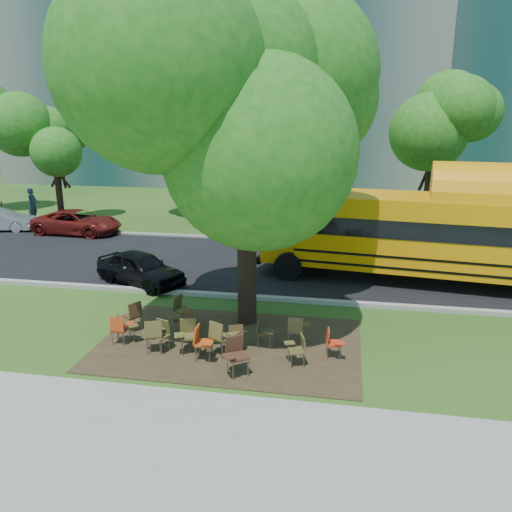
% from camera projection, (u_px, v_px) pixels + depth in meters
% --- Properties ---
extents(ground, '(160.00, 160.00, 0.00)m').
position_uv_depth(ground, '(199.00, 334.00, 14.16)').
color(ground, '#234917').
rests_on(ground, ground).
extents(sidewalk, '(60.00, 4.00, 0.04)m').
position_uv_depth(sidewalk, '(123.00, 443.00, 9.42)').
color(sidewalk, gray).
rests_on(sidewalk, ground).
extents(dirt_patch, '(7.00, 4.50, 0.03)m').
position_uv_depth(dirt_patch, '(229.00, 344.00, 13.51)').
color(dirt_patch, '#382819').
rests_on(dirt_patch, ground).
extents(asphalt_road, '(80.00, 8.00, 0.04)m').
position_uv_depth(asphalt_road, '(247.00, 264.00, 20.79)').
color(asphalt_road, black).
rests_on(asphalt_road, ground).
extents(kerb_near, '(80.00, 0.25, 0.14)m').
position_uv_depth(kerb_near, '(224.00, 295.00, 16.98)').
color(kerb_near, gray).
rests_on(kerb_near, ground).
extents(kerb_far, '(80.00, 0.25, 0.14)m').
position_uv_depth(kerb_far, '(264.00, 239.00, 24.65)').
color(kerb_far, gray).
rests_on(kerb_far, ground).
extents(building_main, '(38.00, 16.00, 22.00)m').
position_uv_depth(building_main, '(224.00, 60.00, 46.64)').
color(building_main, slate).
rests_on(building_main, ground).
extents(bg_tree_0, '(5.20, 5.20, 7.18)m').
position_uv_depth(bg_tree_0, '(54.00, 142.00, 27.30)').
color(bg_tree_0, black).
rests_on(bg_tree_0, ground).
extents(bg_tree_2, '(4.80, 4.80, 6.62)m').
position_uv_depth(bg_tree_2, '(193.00, 147.00, 29.03)').
color(bg_tree_2, black).
rests_on(bg_tree_2, ground).
extents(bg_tree_3, '(5.60, 5.60, 7.84)m').
position_uv_depth(bg_tree_3, '(433.00, 135.00, 24.67)').
color(bg_tree_3, black).
rests_on(bg_tree_3, ground).
extents(main_tree, '(7.20, 7.20, 9.25)m').
position_uv_depth(main_tree, '(246.00, 129.00, 13.43)').
color(main_tree, black).
rests_on(main_tree, ground).
extents(school_bus, '(13.33, 4.43, 3.20)m').
position_uv_depth(school_bus, '(460.00, 236.00, 17.76)').
color(school_bus, orange).
rests_on(school_bus, ground).
extents(chair_0, '(0.55, 0.51, 0.84)m').
position_uv_depth(chair_0, '(120.00, 327.00, 13.36)').
color(chair_0, '#B13812').
rests_on(chair_0, ground).
extents(chair_1, '(0.71, 0.56, 0.83)m').
position_uv_depth(chair_1, '(124.00, 326.00, 13.45)').
color(chair_1, '#4E4622').
rests_on(chair_1, ground).
extents(chair_2, '(0.64, 0.72, 0.94)m').
position_uv_depth(chair_2, '(155.00, 332.00, 12.89)').
color(chair_2, brown).
rests_on(chair_2, ground).
extents(chair_3, '(0.70, 0.55, 0.87)m').
position_uv_depth(chair_3, '(160.00, 332.00, 12.97)').
color(chair_3, brown).
rests_on(chair_3, ground).
extents(chair_4, '(0.80, 0.63, 0.96)m').
position_uv_depth(chair_4, '(221.00, 335.00, 12.70)').
color(chair_4, brown).
rests_on(chair_4, ground).
extents(chair_5, '(0.64, 0.81, 0.97)m').
position_uv_depth(chair_5, '(235.00, 352.00, 11.77)').
color(chair_5, '#492A1A').
rests_on(chair_5, ground).
extents(chair_6, '(0.61, 0.55, 0.81)m').
position_uv_depth(chair_6, '(298.00, 347.00, 12.24)').
color(chair_6, brown).
rests_on(chair_6, ground).
extents(chair_7, '(0.51, 0.52, 0.78)m').
position_uv_depth(chair_7, '(332.00, 341.00, 12.62)').
color(chair_7, red).
rests_on(chair_7, ground).
extents(chair_8, '(0.60, 0.77, 0.91)m').
position_uv_depth(chair_8, '(134.00, 313.00, 14.19)').
color(chair_8, '#492E1A').
rests_on(chair_8, ground).
extents(chair_9, '(0.77, 0.61, 0.90)m').
position_uv_depth(chair_9, '(184.00, 318.00, 13.83)').
color(chair_9, '#4F311C').
rests_on(chair_9, ground).
extents(chair_10, '(0.56, 0.72, 0.93)m').
position_uv_depth(chair_10, '(181.00, 308.00, 14.53)').
color(chair_10, '#4C4821').
rests_on(chair_10, ground).
extents(chair_11, '(0.55, 0.63, 0.81)m').
position_uv_depth(chair_11, '(236.00, 334.00, 12.94)').
color(chair_11, '#4D361B').
rests_on(chair_11, ground).
extents(chair_12, '(0.49, 0.56, 0.84)m').
position_uv_depth(chair_12, '(263.00, 329.00, 13.21)').
color(chair_12, '#42371C').
rests_on(chair_12, ground).
extents(chair_13, '(0.57, 0.51, 0.87)m').
position_uv_depth(chair_13, '(297.00, 328.00, 13.25)').
color(chair_13, brown).
rests_on(chair_13, ground).
extents(chair_14, '(0.55, 0.59, 0.91)m').
position_uv_depth(chair_14, '(201.00, 340.00, 12.49)').
color(chair_14, '#C14414').
rests_on(chair_14, ground).
extents(chair_15, '(0.62, 0.69, 0.91)m').
position_uv_depth(chair_15, '(187.00, 332.00, 12.92)').
color(chair_15, brown).
rests_on(chair_15, ground).
extents(black_car, '(3.90, 2.84, 1.23)m').
position_uv_depth(black_car, '(140.00, 268.00, 18.17)').
color(black_car, black).
rests_on(black_car, ground).
extents(bg_car_silver, '(3.71, 1.92, 1.17)m').
position_uv_depth(bg_car_silver, '(1.00, 220.00, 26.64)').
color(bg_car_silver, '#A3A3A8').
rests_on(bg_car_silver, ground).
extents(bg_car_red, '(4.66, 2.35, 1.26)m').
position_uv_depth(bg_car_red, '(77.00, 222.00, 25.90)').
color(bg_car_red, '#5D1310').
rests_on(bg_car_red, ground).
extents(pedestrian_a, '(0.47, 0.71, 1.93)m').
position_uv_depth(pedestrian_a, '(33.00, 205.00, 28.95)').
color(pedestrian_a, navy).
rests_on(pedestrian_a, ground).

